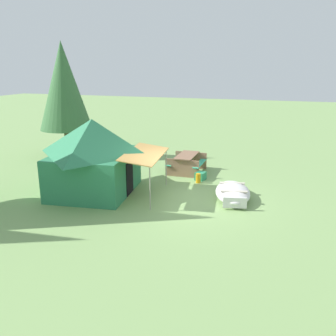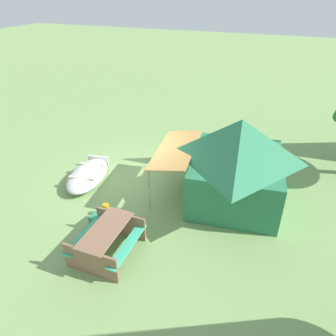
# 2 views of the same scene
# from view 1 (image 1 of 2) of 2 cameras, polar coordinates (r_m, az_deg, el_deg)

# --- Properties ---
(ground_plane) EXTENTS (80.00, 80.00, 0.00)m
(ground_plane) POSITION_cam_1_polar(r_m,az_deg,el_deg) (12.66, 2.74, -5.07)
(ground_plane) COLOR #7DA15D
(beached_rowboat) EXTENTS (2.49, 1.66, 0.47)m
(beached_rowboat) POSITION_cam_1_polar(r_m,az_deg,el_deg) (12.90, 10.12, -3.76)
(beached_rowboat) COLOR silver
(beached_rowboat) RESTS_ON ground_plane
(canvas_cabin_tent) EXTENTS (3.70, 4.29, 2.70)m
(canvas_cabin_tent) POSITION_cam_1_polar(r_m,az_deg,el_deg) (13.33, -11.55, 2.00)
(canvas_cabin_tent) COLOR #2B784E
(canvas_cabin_tent) RESTS_ON ground_plane
(picnic_table) EXTENTS (1.69, 1.47, 0.78)m
(picnic_table) POSITION_cam_1_polar(r_m,az_deg,el_deg) (15.83, 2.94, 1.03)
(picnic_table) COLOR #866249
(picnic_table) RESTS_ON ground_plane
(cooler_box) EXTENTS (0.50, 0.43, 0.32)m
(cooler_box) POSITION_cam_1_polar(r_m,az_deg,el_deg) (14.90, 5.12, -1.25)
(cooler_box) COLOR #28885A
(cooler_box) RESTS_ON ground_plane
(fuel_can) EXTENTS (0.26, 0.26, 0.38)m
(fuel_can) POSITION_cam_1_polar(r_m,az_deg,el_deg) (14.49, 4.75, -1.61)
(fuel_can) COLOR orange
(fuel_can) RESTS_ON ground_plane
(pine_tree_back_right) EXTENTS (2.58, 2.58, 5.67)m
(pine_tree_back_right) POSITION_cam_1_polar(r_m,az_deg,el_deg) (19.04, -16.03, 12.21)
(pine_tree_back_right) COLOR brown
(pine_tree_back_right) RESTS_ON ground_plane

